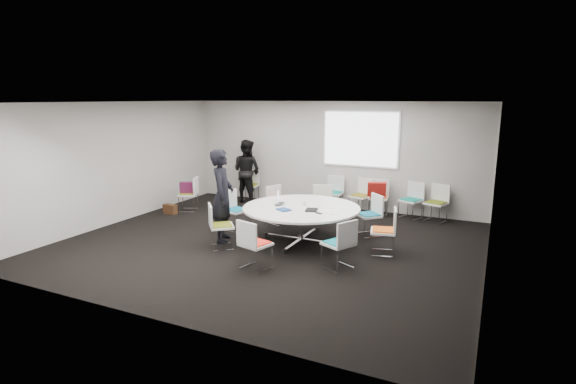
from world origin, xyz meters
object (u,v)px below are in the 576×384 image
at_px(chair_ring_c, 322,212).
at_px(cup, 304,203).
at_px(person_main, 222,196).
at_px(laptop, 282,204).
at_px(chair_back_a, 333,199).
at_px(chair_ring_e, 236,218).
at_px(chair_back_e, 436,210).
at_px(chair_ring_g, 255,254).
at_px(chair_ring_h, 339,253).
at_px(chair_back_c, 378,204).
at_px(maroon_bag, 188,187).
at_px(person_back, 247,171).
at_px(chair_person_back, 250,191).
at_px(chair_ring_f, 221,234).
at_px(chair_ring_a, 383,240).
at_px(brown_bag, 170,209).
at_px(chair_back_d, 411,207).
at_px(chair_ring_d, 279,212).
at_px(chair_ring_b, 369,223).
at_px(chair_back_b, 361,203).
at_px(chair_spare_left, 189,200).
at_px(conference_table, 301,215).

bearing_deg(chair_ring_c, cup, 79.82).
height_order(person_main, laptop, person_main).
bearing_deg(chair_back_a, chair_ring_e, 63.80).
height_order(chair_back_e, laptop, chair_back_e).
height_order(chair_ring_c, person_main, person_main).
relative_size(chair_ring_g, chair_ring_h, 1.00).
bearing_deg(chair_back_c, maroon_bag, 12.87).
xyz_separation_m(chair_ring_g, chair_back_c, (1.01, 4.48, 0.00)).
xyz_separation_m(person_back, maroon_bag, (-0.85, -1.56, -0.26)).
bearing_deg(chair_ring_c, chair_person_back, -41.39).
distance_m(chair_ring_f, chair_back_e, 5.18).
bearing_deg(chair_ring_a, person_main, 87.22).
bearing_deg(brown_bag, person_main, -27.43).
relative_size(chair_ring_a, chair_ring_g, 1.00).
height_order(chair_back_d, laptop, chair_back_d).
relative_size(cup, maroon_bag, 0.22).
bearing_deg(chair_ring_d, chair_back_a, 179.01).
relative_size(chair_ring_b, chair_back_b, 1.00).
distance_m(chair_ring_a, laptop, 2.18).
bearing_deg(chair_ring_h, chair_ring_c, 54.36).
bearing_deg(chair_spare_left, chair_back_b, -90.77).
height_order(chair_ring_c, brown_bag, chair_ring_c).
bearing_deg(chair_back_b, chair_ring_c, 85.29).
relative_size(chair_ring_a, chair_back_c, 1.00).
distance_m(chair_ring_d, chair_spare_left, 2.65).
bearing_deg(chair_back_a, cup, 97.00).
bearing_deg(person_main, chair_ring_h, -123.15).
relative_size(chair_ring_b, chair_ring_h, 1.00).
bearing_deg(laptop, chair_ring_h, -130.01).
distance_m(chair_back_b, laptop, 2.93).
relative_size(chair_ring_c, person_main, 0.47).
distance_m(conference_table, chair_back_d, 3.29).
bearing_deg(cup, brown_bag, 172.79).
relative_size(chair_back_d, chair_person_back, 1.00).
height_order(chair_spare_left, cup, chair_spare_left).
xyz_separation_m(chair_person_back, brown_bag, (-1.09, -2.16, -0.16)).
distance_m(chair_ring_e, cup, 1.71).
distance_m(chair_back_a, cup, 2.72).
bearing_deg(chair_ring_c, chair_ring_f, 50.59).
xyz_separation_m(chair_ring_d, chair_ring_f, (-0.25, -2.05, 0.00)).
xyz_separation_m(chair_back_b, brown_bag, (-4.35, -2.11, -0.16)).
bearing_deg(chair_person_back, maroon_bag, 53.47).
bearing_deg(conference_table, chair_ring_a, -0.51).
relative_size(chair_ring_f, chair_back_d, 1.00).
relative_size(chair_ring_h, person_main, 0.47).
height_order(chair_ring_b, chair_spare_left, same).
xyz_separation_m(chair_ring_b, chair_ring_g, (-1.24, -2.71, 0.00)).
xyz_separation_m(chair_ring_g, chair_back_a, (-0.20, 4.52, 0.00)).
relative_size(chair_ring_b, chair_spare_left, 1.00).
bearing_deg(chair_ring_g, chair_back_a, 107.67).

